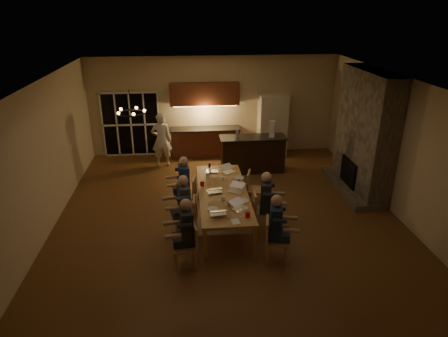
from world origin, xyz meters
TOP-DOWN VIEW (x-y plane):
  - floor at (0.00, 0.00)m, footprint 9.00×9.00m
  - back_wall at (0.00, 4.52)m, footprint 8.00×0.04m
  - left_wall at (-4.02, 0.00)m, footprint 0.04×9.00m
  - right_wall at (4.02, 0.00)m, footprint 0.04×9.00m
  - ceiling at (0.00, 0.00)m, footprint 8.00×9.00m
  - french_doors at (-2.70, 4.47)m, footprint 1.86×0.08m
  - fireplace at (3.70, 1.20)m, footprint 0.58×2.50m
  - kitchenette at (-0.30, 4.20)m, footprint 2.24×0.68m
  - refrigerator at (1.90, 4.15)m, footprint 0.90×0.68m
  - dining_table at (-0.14, -0.16)m, footprint 1.10×3.15m
  - bar_island at (1.02, 2.72)m, footprint 1.96×0.71m
  - chair_left_near at (-1.03, -1.83)m, footprint 0.50×0.50m
  - chair_left_mid at (-1.00, -0.72)m, footprint 0.47×0.47m
  - chair_left_far at (-0.96, 0.38)m, footprint 0.51×0.51m
  - chair_right_near at (0.76, -1.80)m, footprint 0.52×0.52m
  - chair_right_mid at (0.72, -0.58)m, footprint 0.46×0.46m
  - chair_right_far at (0.76, 0.50)m, footprint 0.55×0.55m
  - person_left_near at (-0.97, -1.72)m, footprint 0.66×0.66m
  - person_right_near at (0.74, -1.72)m, footprint 0.70×0.70m
  - person_left_mid at (-1.02, -0.63)m, footprint 0.70×0.70m
  - person_right_mid at (0.76, -0.62)m, footprint 0.70×0.70m
  - person_left_far at (-1.01, 0.48)m, footprint 0.66×0.66m
  - standing_person at (-1.68, 3.43)m, footprint 0.63×0.43m
  - chandelier at (-1.96, -0.66)m, footprint 0.55×0.55m
  - laptop_a at (-0.34, -1.20)m, footprint 0.35×0.32m
  - laptop_b at (0.14, -1.04)m, footprint 0.42×0.42m
  - laptop_c at (-0.34, -0.17)m, footprint 0.37×0.34m
  - laptop_d at (0.15, -0.20)m, footprint 0.42×0.41m
  - laptop_e at (-0.30, 1.02)m, footprint 0.34×0.30m
  - laptop_f at (0.12, 0.92)m, footprint 0.42×0.40m
  - mug_front at (-0.17, -0.61)m, footprint 0.08×0.08m
  - mug_mid at (-0.07, 0.44)m, footprint 0.07×0.07m
  - mug_back at (-0.44, 0.68)m, footprint 0.09×0.09m
  - redcup_near at (0.24, -1.39)m, footprint 0.09×0.09m
  - redcup_mid at (-0.59, 0.19)m, footprint 0.09×0.09m
  - can_silver at (-0.08, -0.89)m, footprint 0.07×0.07m
  - can_cola at (-0.35, 1.32)m, footprint 0.06×0.06m
  - can_right at (0.27, 0.20)m, footprint 0.06×0.06m
  - plate_near at (0.24, -0.68)m, footprint 0.27×0.27m
  - plate_left at (-0.43, -1.00)m, footprint 0.23×0.23m
  - plate_far at (0.32, 0.54)m, footprint 0.25×0.25m
  - notepad at (-0.02, -1.55)m, footprint 0.20×0.24m
  - bar_bottle at (0.56, 2.73)m, footprint 0.09×0.09m
  - bar_blender at (1.57, 2.66)m, footprint 0.20×0.20m

SIDE VIEW (x-z plane):
  - floor at x=0.00m, z-range 0.00..0.00m
  - dining_table at x=-0.14m, z-range 0.00..0.75m
  - chair_left_near at x=-1.03m, z-range 0.00..0.89m
  - chair_left_mid at x=-1.00m, z-range 0.00..0.89m
  - chair_left_far at x=-0.96m, z-range 0.00..0.89m
  - chair_right_near at x=0.76m, z-range 0.00..0.89m
  - chair_right_mid at x=0.72m, z-range 0.00..0.89m
  - chair_right_far at x=0.76m, z-range 0.00..0.89m
  - bar_island at x=1.02m, z-range 0.00..1.08m
  - person_left_near at x=-0.97m, z-range 0.00..1.38m
  - person_right_near at x=0.74m, z-range 0.00..1.38m
  - person_left_mid at x=-1.02m, z-range 0.00..1.38m
  - person_right_mid at x=0.76m, z-range 0.00..1.38m
  - person_left_far at x=-1.01m, z-range 0.00..1.38m
  - notepad at x=-0.02m, z-range 0.75..0.76m
  - plate_near at x=0.24m, z-range 0.75..0.77m
  - plate_left at x=-0.43m, z-range 0.75..0.77m
  - plate_far at x=0.32m, z-range 0.75..0.77m
  - mug_front at x=-0.17m, z-range 0.75..0.85m
  - mug_mid at x=-0.07m, z-range 0.75..0.85m
  - mug_back at x=-0.44m, z-range 0.75..0.85m
  - redcup_near at x=0.24m, z-range 0.75..0.87m
  - redcup_mid at x=-0.59m, z-range 0.75..0.87m
  - can_silver at x=-0.08m, z-range 0.75..0.87m
  - can_cola at x=-0.35m, z-range 0.75..0.87m
  - can_right at x=0.27m, z-range 0.75..0.87m
  - standing_person at x=-1.68m, z-range 0.00..1.68m
  - laptop_a at x=-0.34m, z-range 0.75..0.98m
  - laptop_b at x=0.14m, z-range 0.75..0.98m
  - laptop_c at x=-0.34m, z-range 0.75..0.98m
  - laptop_d at x=0.15m, z-range 0.75..0.98m
  - laptop_e at x=-0.30m, z-range 0.75..0.98m
  - laptop_f at x=0.12m, z-range 0.75..0.98m
  - refrigerator at x=1.90m, z-range 0.00..2.00m
  - french_doors at x=-2.70m, z-range 0.00..2.10m
  - kitchenette at x=-0.30m, z-range 0.00..2.40m
  - bar_bottle at x=0.56m, z-range 1.08..1.32m
  - bar_blender at x=1.57m, z-range 1.08..1.56m
  - back_wall at x=0.00m, z-range 0.00..3.20m
  - left_wall at x=-4.02m, z-range 0.00..3.20m
  - right_wall at x=4.02m, z-range 0.00..3.20m
  - fireplace at x=3.70m, z-range 0.00..3.20m
  - chandelier at x=-1.96m, z-range 2.73..2.77m
  - ceiling at x=0.00m, z-range 3.20..3.24m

